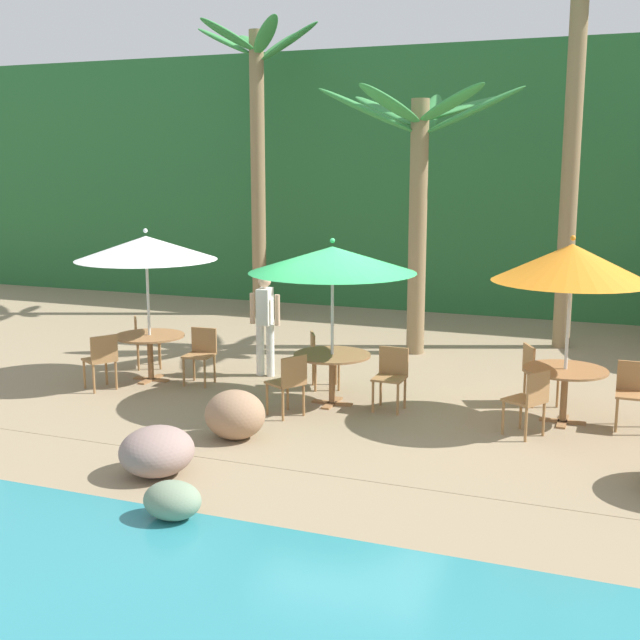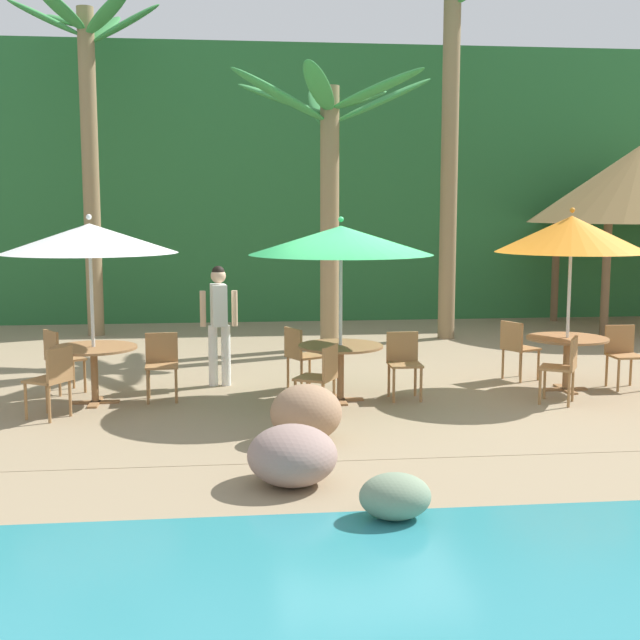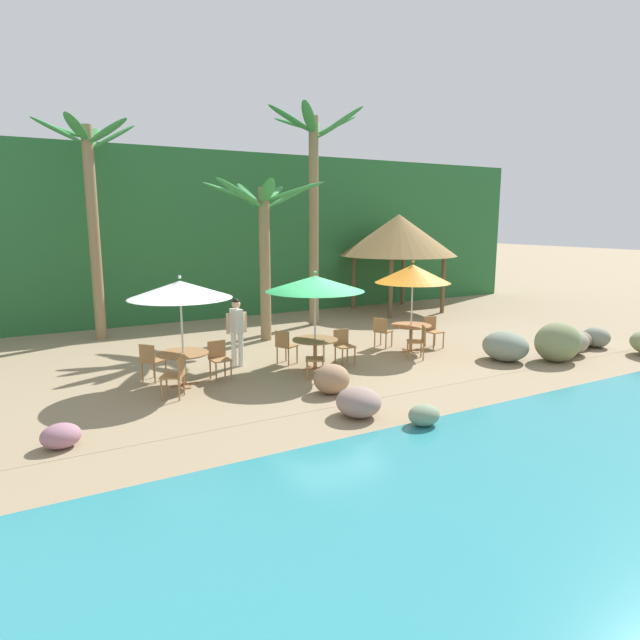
# 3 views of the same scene
# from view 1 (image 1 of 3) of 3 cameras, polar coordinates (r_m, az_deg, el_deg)

# --- Properties ---
(ground_plane) EXTENTS (120.00, 120.00, 0.00)m
(ground_plane) POSITION_cam_1_polar(r_m,az_deg,el_deg) (11.75, 2.62, -6.04)
(ground_plane) COLOR #937F60
(terrace_deck) EXTENTS (18.00, 5.20, 0.01)m
(terrace_deck) POSITION_cam_1_polar(r_m,az_deg,el_deg) (11.74, 2.62, -6.03)
(terrace_deck) COLOR #937F60
(terrace_deck) RESTS_ON ground
(foliage_backdrop) EXTENTS (28.00, 2.40, 6.00)m
(foliage_backdrop) POSITION_cam_1_polar(r_m,az_deg,el_deg) (19.99, 11.00, 9.46)
(foliage_backdrop) COLOR #286633
(foliage_backdrop) RESTS_ON ground
(umbrella_white) EXTENTS (2.20, 2.20, 2.42)m
(umbrella_white) POSITION_cam_1_polar(r_m,az_deg,el_deg) (13.04, -11.98, 4.91)
(umbrella_white) COLOR silver
(umbrella_white) RESTS_ON ground
(dining_table_white) EXTENTS (1.10, 1.10, 0.74)m
(dining_table_white) POSITION_cam_1_polar(r_m,az_deg,el_deg) (13.27, -11.73, -1.55)
(dining_table_white) COLOR olive
(dining_table_white) RESTS_ON ground
(chair_white_seaward) EXTENTS (0.44, 0.45, 0.87)m
(chair_white_seaward) POSITION_cam_1_polar(r_m,az_deg,el_deg) (12.98, -8.24, -2.17)
(chair_white_seaward) COLOR #9E7042
(chair_white_seaward) RESTS_ON ground
(chair_white_inland) EXTENTS (0.59, 0.59, 0.87)m
(chair_white_inland) POSITION_cam_1_polar(r_m,az_deg,el_deg) (14.12, -12.20, -1.25)
(chair_white_inland) COLOR #9E7042
(chair_white_inland) RESTS_ON ground
(chair_white_left) EXTENTS (0.58, 0.58, 0.87)m
(chair_white_left) POSITION_cam_1_polar(r_m,az_deg,el_deg) (12.86, -14.91, -2.54)
(chair_white_left) COLOR #9E7042
(chair_white_left) RESTS_ON ground
(umbrella_green) EXTENTS (2.36, 2.36, 2.39)m
(umbrella_green) POSITION_cam_1_polar(r_m,az_deg,el_deg) (11.45, 0.88, 4.21)
(umbrella_green) COLOR silver
(umbrella_green) RESTS_ON ground
(dining_table_green) EXTENTS (1.10, 1.10, 0.74)m
(dining_table_green) POSITION_cam_1_polar(r_m,az_deg,el_deg) (11.71, 0.86, -2.97)
(dining_table_green) COLOR olive
(dining_table_green) RESTS_ON ground
(chair_green_seaward) EXTENTS (0.43, 0.43, 0.87)m
(chair_green_seaward) POSITION_cam_1_polar(r_m,az_deg,el_deg) (11.55, 4.97, -3.72)
(chair_green_seaward) COLOR #9E7042
(chair_green_seaward) RESTS_ON ground
(chair_green_inland) EXTENTS (0.57, 0.57, 0.87)m
(chair_green_inland) POSITION_cam_1_polar(r_m,az_deg,el_deg) (12.55, -0.01, -2.51)
(chair_green_inland) COLOR #9E7042
(chair_green_inland) RESTS_ON ground
(chair_green_left) EXTENTS (0.58, 0.57, 0.87)m
(chair_green_left) POSITION_cam_1_polar(r_m,az_deg,el_deg) (11.14, -2.15, -4.23)
(chair_green_left) COLOR #9E7042
(chair_green_left) RESTS_ON ground
(umbrella_orange) EXTENTS (2.04, 2.04, 2.50)m
(umbrella_orange) POSITION_cam_1_polar(r_m,az_deg,el_deg) (11.07, 17.06, 3.80)
(umbrella_orange) COLOR silver
(umbrella_orange) RESTS_ON ground
(dining_table_orange) EXTENTS (1.10, 1.10, 0.74)m
(dining_table_orange) POSITION_cam_1_polar(r_m,az_deg,el_deg) (11.35, 16.64, -3.88)
(dining_table_orange) COLOR olive
(dining_table_orange) RESTS_ON ground
(chair_orange_seaward) EXTENTS (0.42, 0.43, 0.87)m
(chair_orange_seaward) POSITION_cam_1_polar(r_m,az_deg,el_deg) (11.44, 20.90, -4.55)
(chair_orange_seaward) COLOR #9E7042
(chair_orange_seaward) RESTS_ON ground
(chair_orange_inland) EXTENTS (0.57, 0.57, 0.87)m
(chair_orange_inland) POSITION_cam_1_polar(r_m,az_deg,el_deg) (12.11, 14.74, -3.36)
(chair_orange_inland) COLOR #9E7042
(chair_orange_inland) RESTS_ON ground
(chair_orange_left) EXTENTS (0.58, 0.58, 0.87)m
(chair_orange_left) POSITION_cam_1_polar(r_m,az_deg,el_deg) (10.65, 14.38, -5.28)
(chair_orange_left) COLOR #9E7042
(chair_orange_left) RESTS_ON ground
(palm_tree_nearest) EXTENTS (2.88, 2.79, 6.41)m
(palm_tree_nearest) POSITION_cam_1_polar(r_m,az_deg,el_deg) (18.67, -4.37, 13.29)
(palm_tree_nearest) COLOR olive
(palm_tree_nearest) RESTS_ON ground
(palm_tree_second) EXTENTS (3.52, 3.56, 4.76)m
(palm_tree_second) POSITION_cam_1_polar(r_m,az_deg,el_deg) (14.75, 6.99, 10.68)
(palm_tree_second) COLOR olive
(palm_tree_second) RESTS_ON ground
(palm_tree_third) EXTENTS (3.51, 3.21, 7.14)m
(palm_tree_third) POSITION_cam_1_polar(r_m,az_deg,el_deg) (15.85, 17.33, 15.18)
(palm_tree_third) COLOR olive
(palm_tree_third) RESTS_ON ground
(waiter_in_white) EXTENTS (0.52, 0.36, 1.70)m
(waiter_in_white) POSITION_cam_1_polar(r_m,az_deg,el_deg) (13.23, -3.85, 0.26)
(waiter_in_white) COLOR white
(waiter_in_white) RESTS_ON ground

